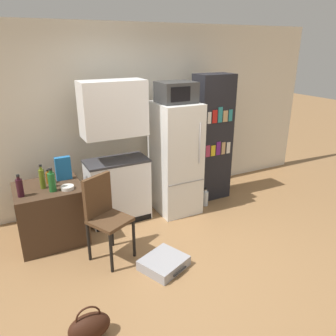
# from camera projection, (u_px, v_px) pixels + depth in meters

# --- Properties ---
(ground_plane) EXTENTS (24.00, 24.00, 0.00)m
(ground_plane) POSITION_uv_depth(u_px,v_px,m) (195.00, 262.00, 3.79)
(ground_plane) COLOR olive
(wall_back) EXTENTS (6.40, 0.10, 2.66)m
(wall_back) POSITION_uv_depth(u_px,v_px,m) (141.00, 115.00, 5.07)
(wall_back) COLOR silver
(wall_back) RESTS_ON ground_plane
(side_table) EXTENTS (0.79, 0.71, 0.74)m
(side_table) POSITION_uv_depth(u_px,v_px,m) (51.00, 213.00, 4.11)
(side_table) COLOR #422D1E
(side_table) RESTS_ON ground_plane
(kitchen_hutch) EXTENTS (0.85, 0.46, 1.94)m
(kitchen_hutch) POSITION_uv_depth(u_px,v_px,m) (116.00, 159.00, 4.43)
(kitchen_hutch) COLOR white
(kitchen_hutch) RESTS_ON ground_plane
(refrigerator) EXTENTS (0.59, 0.68, 1.62)m
(refrigerator) POSITION_uv_depth(u_px,v_px,m) (176.00, 158.00, 4.75)
(refrigerator) COLOR silver
(refrigerator) RESTS_ON ground_plane
(microwave) EXTENTS (0.49, 0.41, 0.28)m
(microwave) POSITION_uv_depth(u_px,v_px,m) (176.00, 92.00, 4.41)
(microwave) COLOR #333333
(microwave) RESTS_ON refrigerator
(bookshelf) EXTENTS (0.57, 0.37, 1.96)m
(bookshelf) POSITION_uv_depth(u_px,v_px,m) (212.00, 139.00, 5.11)
(bookshelf) COLOR black
(bookshelf) RESTS_ON ground_plane
(bottle_wine_dark) EXTENTS (0.07, 0.07, 0.27)m
(bottle_wine_dark) POSITION_uv_depth(u_px,v_px,m) (20.00, 187.00, 3.68)
(bottle_wine_dark) COLOR black
(bottle_wine_dark) RESTS_ON side_table
(bottle_green_tall) EXTENTS (0.08, 0.08, 0.29)m
(bottle_green_tall) POSITION_uv_depth(u_px,v_px,m) (52.00, 182.00, 3.82)
(bottle_green_tall) COLOR #1E6028
(bottle_green_tall) RESTS_ON side_table
(bottle_amber_beer) EXTENTS (0.06, 0.06, 0.19)m
(bottle_amber_beer) POSITION_uv_depth(u_px,v_px,m) (48.00, 178.00, 4.04)
(bottle_amber_beer) COLOR brown
(bottle_amber_beer) RESTS_ON side_table
(bottle_olive_oil) EXTENTS (0.06, 0.06, 0.30)m
(bottle_olive_oil) POSITION_uv_depth(u_px,v_px,m) (42.00, 178.00, 3.89)
(bottle_olive_oil) COLOR #566619
(bottle_olive_oil) RESTS_ON side_table
(bowl) EXTENTS (0.15, 0.15, 0.04)m
(bowl) POSITION_uv_depth(u_px,v_px,m) (67.00, 188.00, 3.90)
(bowl) COLOR silver
(bowl) RESTS_ON side_table
(cereal_box) EXTENTS (0.19, 0.07, 0.30)m
(cereal_box) POSITION_uv_depth(u_px,v_px,m) (63.00, 168.00, 4.15)
(cereal_box) COLOR #1E66A8
(cereal_box) RESTS_ON side_table
(chair) EXTENTS (0.54, 0.54, 1.00)m
(chair) POSITION_uv_depth(u_px,v_px,m) (104.00, 211.00, 3.70)
(chair) COLOR black
(chair) RESTS_ON ground_plane
(suitcase_large_flat) EXTENTS (0.59, 0.56, 0.12)m
(suitcase_large_flat) POSITION_uv_depth(u_px,v_px,m) (164.00, 263.00, 3.67)
(suitcase_large_flat) COLOR #99999E
(suitcase_large_flat) RESTS_ON ground_plane
(handbag) EXTENTS (0.36, 0.20, 0.33)m
(handbag) POSITION_uv_depth(u_px,v_px,m) (89.00, 326.00, 2.76)
(handbag) COLOR #33190F
(handbag) RESTS_ON ground_plane
(water_bottle_front) EXTENTS (0.09, 0.09, 0.30)m
(water_bottle_front) POSITION_uv_depth(u_px,v_px,m) (205.00, 198.00, 5.08)
(water_bottle_front) COLOR silver
(water_bottle_front) RESTS_ON ground_plane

